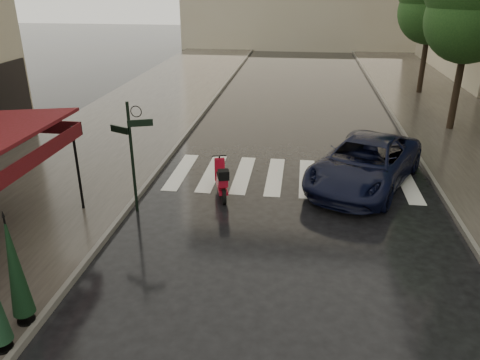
# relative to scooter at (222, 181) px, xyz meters

# --- Properties ---
(ground) EXTENTS (120.00, 120.00, 0.00)m
(ground) POSITION_rel_scooter_xyz_m (-0.98, -4.26, -0.50)
(ground) COLOR black
(ground) RESTS_ON ground
(sidewalk_near) EXTENTS (6.00, 60.00, 0.12)m
(sidewalk_near) POSITION_rel_scooter_xyz_m (-5.48, 7.74, -0.44)
(sidewalk_near) COLOR #38332D
(sidewalk_near) RESTS_ON ground
(sidewalk_far) EXTENTS (5.50, 60.00, 0.12)m
(sidewalk_far) POSITION_rel_scooter_xyz_m (9.27, 7.74, -0.44)
(sidewalk_far) COLOR #38332D
(sidewalk_far) RESTS_ON ground
(curb_near) EXTENTS (0.12, 60.00, 0.16)m
(curb_near) POSITION_rel_scooter_xyz_m (-2.43, 7.74, -0.42)
(curb_near) COLOR #595651
(curb_near) RESTS_ON ground
(curb_far) EXTENTS (0.12, 60.00, 0.16)m
(curb_far) POSITION_rel_scooter_xyz_m (6.47, 7.74, -0.42)
(curb_far) COLOR #595651
(curb_far) RESTS_ON ground
(crosswalk) EXTENTS (7.85, 3.20, 0.01)m
(crosswalk) POSITION_rel_scooter_xyz_m (2.00, 1.74, -0.49)
(crosswalk) COLOR silver
(crosswalk) RESTS_ON ground
(signpost) EXTENTS (1.17, 0.29, 3.10)m
(signpost) POSITION_rel_scooter_xyz_m (-2.17, -1.26, 1.33)
(signpost) COLOR black
(signpost) RESTS_ON ground
(scooter) EXTENTS (0.71, 1.59, 1.07)m
(scooter) POSITION_rel_scooter_xyz_m (0.00, 0.00, 0.00)
(scooter) COLOR black
(scooter) RESTS_ON ground
(parked_car) EXTENTS (4.38, 5.83, 1.47)m
(parked_car) POSITION_rel_scooter_xyz_m (4.25, 1.42, 0.24)
(parked_car) COLOR black
(parked_car) RESTS_ON ground
(parasol_front) EXTENTS (0.40, 0.40, 2.23)m
(parasol_front) POSITION_rel_scooter_xyz_m (-2.63, -6.09, 0.82)
(parasol_front) COLOR black
(parasol_front) RESTS_ON sidewalk_near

